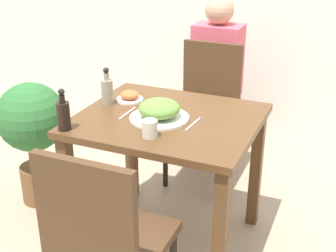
{
  "coord_description": "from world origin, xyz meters",
  "views": [
    {
      "loc": [
        0.85,
        -1.98,
        1.65
      ],
      "look_at": [
        0.0,
        0.0,
        0.69
      ],
      "focal_mm": 50.0,
      "sensor_mm": 36.0,
      "label": 1
    }
  ],
  "objects": [
    {
      "name": "chair_near",
      "position": [
        0.04,
        -0.72,
        0.52
      ],
      "size": [
        0.42,
        0.42,
        0.91
      ],
      "rotation": [
        0.0,
        0.0,
        3.14
      ],
      "color": "#4C331E",
      "rests_on": "ground_plane"
    },
    {
      "name": "food_plate",
      "position": [
        -0.03,
        -0.04,
        0.78
      ],
      "size": [
        0.3,
        0.3,
        0.1
      ],
      "color": "white",
      "rests_on": "dining_table"
    },
    {
      "name": "side_plate",
      "position": [
        -0.28,
        0.13,
        0.76
      ],
      "size": [
        0.15,
        0.15,
        0.06
      ],
      "color": "white",
      "rests_on": "dining_table"
    },
    {
      "name": "drink_cup",
      "position": [
        0.02,
        -0.25,
        0.78
      ],
      "size": [
        0.07,
        0.07,
        0.08
      ],
      "color": "silver",
      "rests_on": "dining_table"
    },
    {
      "name": "ground_plane",
      "position": [
        0.0,
        0.0,
        0.0
      ],
      "size": [
        16.0,
        16.0,
        0.0
      ],
      "primitive_type": "plane",
      "color": "tan"
    },
    {
      "name": "spoon_utensil",
      "position": [
        0.15,
        -0.04,
        0.74
      ],
      "size": [
        0.02,
        0.17,
        0.0
      ],
      "rotation": [
        0.0,
        0.0,
        1.5
      ],
      "color": "silver",
      "rests_on": "dining_table"
    },
    {
      "name": "dining_table",
      "position": [
        0.0,
        0.0,
        0.61
      ],
      "size": [
        0.89,
        0.78,
        0.74
      ],
      "color": "brown",
      "rests_on": "ground_plane"
    },
    {
      "name": "potted_plant_left",
      "position": [
        -0.9,
        0.05,
        0.5
      ],
      "size": [
        0.41,
        0.41,
        0.78
      ],
      "color": "brown",
      "rests_on": "ground_plane"
    },
    {
      "name": "fork_utensil",
      "position": [
        -0.21,
        -0.04,
        0.74
      ],
      "size": [
        0.01,
        0.17,
        0.0
      ],
      "rotation": [
        0.0,
        0.0,
        1.57
      ],
      "color": "silver",
      "rests_on": "dining_table"
    },
    {
      "name": "chair_far",
      "position": [
        -0.06,
        0.77,
        0.52
      ],
      "size": [
        0.42,
        0.42,
        0.91
      ],
      "color": "#4C331E",
      "rests_on": "ground_plane"
    },
    {
      "name": "person_figure",
      "position": [
        -0.11,
        1.16,
        0.58
      ],
      "size": [
        0.34,
        0.22,
        1.17
      ],
      "color": "#2D3347",
      "rests_on": "ground_plane"
    },
    {
      "name": "condiment_bottle",
      "position": [
        -0.37,
        0.04,
        0.82
      ],
      "size": [
        0.06,
        0.06,
        0.2
      ],
      "color": "gray",
      "rests_on": "dining_table"
    },
    {
      "name": "sauce_bottle",
      "position": [
        -0.39,
        -0.33,
        0.82
      ],
      "size": [
        0.06,
        0.06,
        0.2
      ],
      "color": "black",
      "rests_on": "dining_table"
    }
  ]
}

